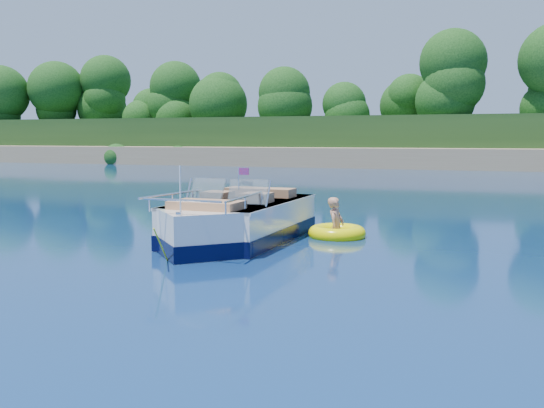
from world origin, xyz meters
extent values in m
plane|color=#0A204B|center=(0.00, 0.00, 0.00)|extent=(160.00, 160.00, 0.00)
cube|color=#967A57|center=(0.00, 38.00, 0.50)|extent=(170.00, 8.00, 2.00)
cube|color=#193716|center=(0.00, 65.00, 1.00)|extent=(170.00, 56.00, 6.00)
cylinder|color=black|center=(-45.00, 41.00, 2.90)|extent=(0.44, 0.44, 2.80)
sphere|color=black|center=(-45.00, 41.00, 5.56)|extent=(4.62, 4.62, 4.62)
cylinder|color=black|center=(-18.00, 40.50, 3.10)|extent=(0.44, 0.44, 3.20)
sphere|color=black|center=(-18.00, 40.50, 6.14)|extent=(5.28, 5.28, 5.28)
cylinder|color=black|center=(0.00, 42.00, 3.30)|extent=(0.44, 0.44, 3.60)
sphere|color=black|center=(0.00, 42.00, 6.72)|extent=(5.94, 5.94, 5.94)
cube|color=white|center=(-3.00, 2.52, 0.33)|extent=(2.25, 4.10, 1.12)
cube|color=white|center=(-3.06, 0.61, 0.33)|extent=(2.13, 2.13, 1.12)
cube|color=black|center=(-3.00, 2.52, 0.17)|extent=(2.29, 4.14, 0.32)
cube|color=black|center=(-3.06, 0.61, 0.17)|extent=(2.18, 2.18, 0.32)
cube|color=tan|center=(-2.99, 2.84, 0.64)|extent=(1.79, 2.87, 0.11)
cube|color=white|center=(-3.00, 2.52, 0.85)|extent=(2.30, 4.10, 0.06)
cube|color=black|center=(-2.94, 4.72, 0.37)|extent=(0.60, 0.39, 0.96)
cube|color=#8C9EA5|center=(-3.50, 1.78, 1.16)|extent=(0.87, 0.42, 0.52)
cube|color=#8C9EA5|center=(-2.54, 1.75, 1.16)|extent=(0.86, 0.37, 0.52)
cube|color=tan|center=(-3.49, 2.26, 0.89)|extent=(0.60, 0.60, 0.43)
cube|color=tan|center=(-2.53, 2.23, 0.89)|extent=(0.60, 0.60, 0.43)
cube|color=tan|center=(-2.97, 3.58, 0.89)|extent=(1.68, 0.64, 0.41)
cube|color=tan|center=(-3.05, 0.81, 0.86)|extent=(1.43, 0.84, 0.36)
cylinder|color=white|center=(-3.08, -0.20, 1.34)|extent=(0.03, 0.03, 0.91)
cube|color=red|center=(-2.64, 1.76, 1.59)|extent=(0.24, 0.02, 0.15)
cube|color=silver|center=(-3.08, -0.26, 0.92)|extent=(0.11, 0.07, 0.05)
cylinder|color=#ECF41A|center=(-3.26, -0.63, 0.37)|extent=(0.39, 1.10, 0.82)
torus|color=#FFF802|center=(-1.06, 3.58, 0.09)|extent=(1.66, 1.66, 0.35)
torus|color=#BA0925|center=(-1.06, 3.58, 0.11)|extent=(1.37, 1.37, 0.12)
imported|color=tan|center=(-1.06, 3.53, 0.00)|extent=(0.41, 0.79, 1.51)
camera|label=1|loc=(2.21, -9.98, 2.30)|focal=40.00mm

